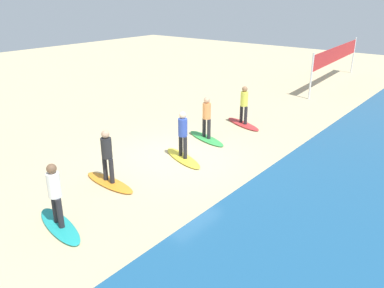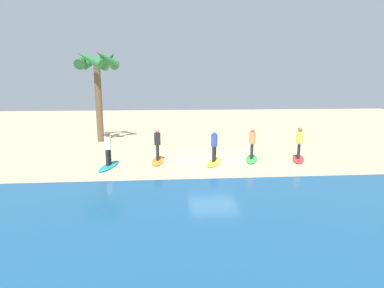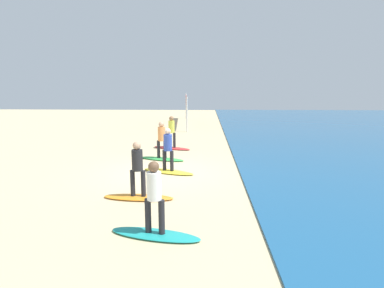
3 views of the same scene
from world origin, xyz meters
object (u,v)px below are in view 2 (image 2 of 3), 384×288
Objects in this scene: surfer_yellow at (214,143)px; palm_tree at (97,68)px; surfboard_yellow at (214,162)px; surfboard_green at (252,159)px; surfboard_orange at (158,161)px; surfer_green at (252,140)px; surfer_orange at (157,142)px; surfer_red at (299,140)px; surfboard_red at (298,159)px; surfboard_teal at (109,166)px; surfer_teal at (108,146)px.

surfer_yellow is 10.23m from palm_tree.
surfboard_yellow is 10.65m from palm_tree.
surfboard_green and surfboard_orange have the same top height.
surfer_green is at bearing 92.74° from surfboard_orange.
palm_tree is (8.98, -5.94, 3.91)m from surfer_green.
surfer_green is 4.93m from surfer_orange.
surfboard_red is at bearing 90.00° from surfer_red.
surfer_orange reaches higher than surfboard_orange.
surfer_orange is 0.78× the size of surfboard_teal.
surfboard_orange is 8.68m from palm_tree.
surfer_orange is at bearing 122.80° from surfboard_teal.
surfboard_yellow is (2.08, 0.53, 0.00)m from surfboard_green.
surfer_red and surfer_yellow have the same top height.
surfboard_yellow is 1.00× the size of surfboard_orange.
surfboard_red is at bearing 91.42° from surfboard_orange.
surfer_teal is at bearing -64.24° from surfboard_red.
surfboard_teal is at bearing -65.65° from surfboard_green.
surfer_teal is at bearing 20.43° from surfer_orange.
surfboard_yellow is (4.54, 0.34, -0.99)m from surfer_red.
surfer_teal is at bearing -66.46° from surfboard_orange.
surfer_yellow is (2.08, 0.53, 0.00)m from surfer_green.
surfboard_teal is (5.17, 0.31, -0.99)m from surfer_yellow.
surfboard_teal is at bearing 104.27° from palm_tree.
surfboard_red is 1.00× the size of surfboard_green.
surfer_teal is at bearing -65.72° from surfboard_yellow.
palm_tree is at bearing -153.36° from surfboard_teal.
surfboard_yellow is 0.99m from surfer_yellow.
surfboard_yellow is at bearing -57.99° from surfboard_green.
surfer_teal is (-0.00, -0.00, 0.99)m from surfboard_teal.
surfboard_orange is (4.93, -0.03, -0.99)m from surfer_green.
surfboard_orange is 1.28× the size of surfer_orange.
surfboard_yellow is 3.06m from surfer_orange.
surfboard_green is 1.00× the size of surfboard_orange.
surfboard_yellow is 1.28× the size of surfer_teal.
surfer_teal is 0.27× the size of palm_tree.
surfboard_orange and surfboard_teal have the same top height.
surfboard_red is at bearing -175.70° from surfer_yellow.
surfboard_green and surfboard_yellow have the same top height.
surfer_yellow is 2.90m from surfer_orange.
palm_tree is (6.90, -6.47, 4.90)m from surfboard_yellow.
surfer_green is at bearing -65.10° from surfboard_green.
surfboard_red is 4.66m from surfer_yellow.
palm_tree is at bearing -28.16° from surfer_red.
surfboard_red is 1.28× the size of surfer_red.
surfer_yellow reaches higher than surfboard_yellow.
surfer_green is at bearing 125.11° from surfboard_yellow.
surfboard_orange is 0.99m from surfer_orange.
surfer_red is 1.00× the size of surfer_yellow.
surfboard_red is at bearing 115.17° from surfboard_yellow.
surfboard_yellow is at bearing 168.87° from surfer_orange.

